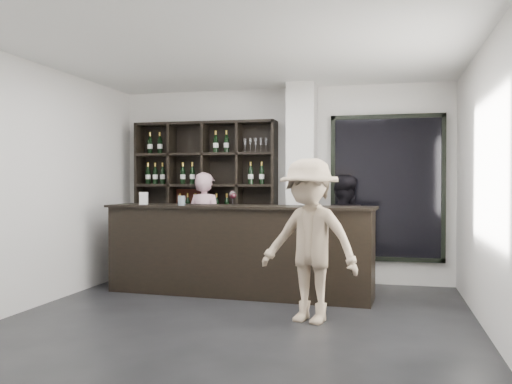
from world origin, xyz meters
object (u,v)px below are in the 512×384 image
(wine_shelf, at_px, (205,201))
(taster_pink, at_px, (205,227))
(tasting_counter, at_px, (238,250))
(taster_black, at_px, (343,232))
(customer, at_px, (309,240))

(wine_shelf, height_order, taster_pink, wine_shelf)
(tasting_counter, xyz_separation_m, taster_black, (1.30, 0.78, 0.20))
(tasting_counter, bearing_deg, customer, -43.27)
(wine_shelf, distance_m, tasting_counter, 1.42)
(tasting_counter, bearing_deg, wine_shelf, 131.80)
(wine_shelf, bearing_deg, taster_pink, -73.14)
(wine_shelf, xyz_separation_m, taster_pink, (0.05, -0.17, -0.38))
(taster_pink, distance_m, customer, 2.72)
(taster_black, relative_size, customer, 0.91)
(taster_pink, xyz_separation_m, taster_black, (2.05, -0.06, -0.02))
(wine_shelf, relative_size, taster_black, 1.52)
(wine_shelf, relative_size, customer, 1.39)
(tasting_counter, relative_size, taster_pink, 2.19)
(taster_pink, height_order, customer, customer)
(wine_shelf, relative_size, tasting_counter, 0.67)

